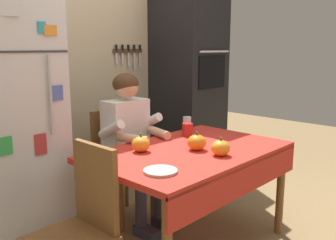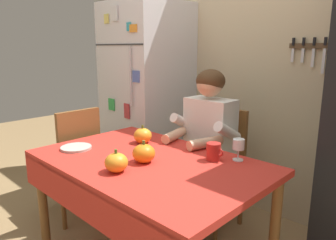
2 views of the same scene
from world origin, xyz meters
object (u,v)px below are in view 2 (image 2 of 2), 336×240
(seated_person, at_px, (204,139))
(serving_tray, at_px, (76,148))
(chair_left_side, at_px, (74,159))
(coffee_mug, at_px, (214,152))
(refrigerator, at_px, (148,99))
(dining_table, at_px, (146,173))
(chair_behind_person, at_px, (218,162))
(pumpkin_small, at_px, (144,153))
(pumpkin_medium, at_px, (143,136))
(pumpkin_large, at_px, (116,163))
(wine_glass, at_px, (239,145))

(seated_person, distance_m, serving_tray, 0.90)
(chair_left_side, xyz_separation_m, coffee_mug, (1.19, 0.25, 0.28))
(refrigerator, relative_size, dining_table, 1.29)
(refrigerator, relative_size, coffee_mug, 15.84)
(chair_behind_person, bearing_deg, pumpkin_small, -86.64)
(pumpkin_medium, bearing_deg, refrigerator, 135.55)
(pumpkin_medium, relative_size, serving_tray, 0.64)
(pumpkin_large, relative_size, serving_tray, 0.63)
(chair_left_side, bearing_deg, pumpkin_large, -15.67)
(seated_person, xyz_separation_m, pumpkin_medium, (-0.25, -0.38, 0.06))
(dining_table, distance_m, wine_glass, 0.58)
(serving_tray, bearing_deg, pumpkin_small, 15.90)
(seated_person, bearing_deg, pumpkin_large, -86.52)
(refrigerator, bearing_deg, coffee_mug, -25.86)
(seated_person, height_order, serving_tray, seated_person)
(seated_person, xyz_separation_m, wine_glass, (0.42, -0.22, 0.09))
(seated_person, bearing_deg, dining_table, -87.09)
(seated_person, xyz_separation_m, serving_tray, (-0.46, -0.78, 0.01))
(wine_glass, bearing_deg, chair_behind_person, 135.92)
(chair_left_side, distance_m, serving_tray, 0.51)
(chair_behind_person, xyz_separation_m, wine_glass, (0.42, -0.41, 0.32))
(seated_person, bearing_deg, coffee_mug, -45.23)
(pumpkin_small, height_order, serving_tray, pumpkin_small)
(seated_person, relative_size, pumpkin_small, 9.41)
(coffee_mug, bearing_deg, refrigerator, 154.14)
(chair_left_side, height_order, coffee_mug, chair_left_side)
(seated_person, bearing_deg, serving_tray, -120.73)
(chair_behind_person, height_order, coffee_mug, chair_behind_person)
(pumpkin_large, relative_size, pumpkin_medium, 0.98)
(refrigerator, distance_m, chair_left_side, 0.94)
(refrigerator, height_order, wine_glass, refrigerator)
(coffee_mug, relative_size, wine_glass, 0.86)
(wine_glass, xyz_separation_m, pumpkin_medium, (-0.67, -0.16, -0.04))
(dining_table, bearing_deg, wine_glass, 44.10)
(chair_behind_person, bearing_deg, serving_tray, -115.56)
(chair_behind_person, relative_size, pumpkin_large, 7.36)
(seated_person, distance_m, wine_glass, 0.49)
(chair_behind_person, relative_size, chair_left_side, 1.00)
(seated_person, height_order, coffee_mug, seated_person)
(dining_table, bearing_deg, coffee_mug, 44.64)
(coffee_mug, height_order, pumpkin_large, pumpkin_large)
(chair_left_side, relative_size, pumpkin_medium, 7.25)
(refrigerator, bearing_deg, wine_glass, -20.47)
(coffee_mug, distance_m, pumpkin_medium, 0.57)
(dining_table, distance_m, chair_left_side, 0.91)
(wine_glass, bearing_deg, chair_left_side, -164.81)
(chair_left_side, height_order, pumpkin_small, chair_left_side)
(coffee_mug, bearing_deg, dining_table, -135.36)
(chair_left_side, bearing_deg, dining_table, -1.92)
(chair_behind_person, relative_size, seated_person, 0.75)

